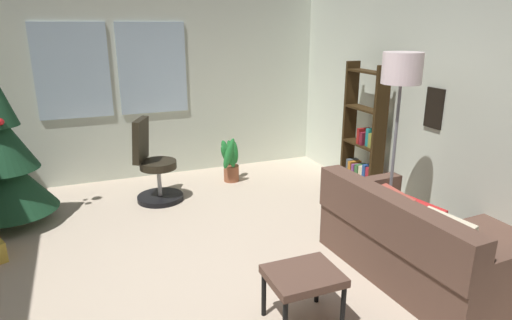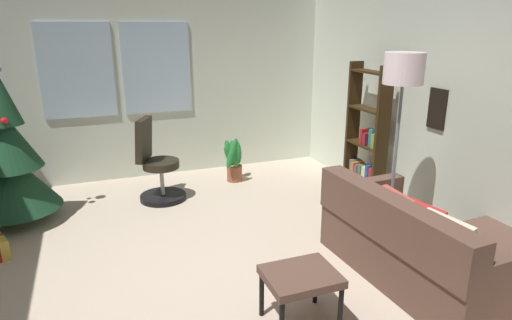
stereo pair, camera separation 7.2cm
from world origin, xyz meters
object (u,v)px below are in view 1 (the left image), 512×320
Objects in this scene: couch at (441,247)px; office_chair at (154,169)px; potted_plant at (230,160)px; floor_lamp at (401,83)px; bookshelf at (364,141)px; footstool at (303,279)px; holiday_tree at (4,160)px.

couch is 3.30m from office_chair.
potted_plant is at bearing 15.54° from office_chair.
bookshelf is at bearing 68.28° from floor_lamp.
bookshelf reaches higher than couch.
footstool is 0.50× the size of office_chair.
office_chair is 3.01m from floor_lamp.
office_chair is at bearing 159.90° from bookshelf.
office_chair is 2.57m from bookshelf.
potted_plant is (-0.89, 2.24, -1.28)m from floor_lamp.
potted_plant is at bearing 138.22° from bookshelf.
footstool is at bearing -133.78° from bookshelf.
footstool is 2.63m from bookshelf.
holiday_tree is (-3.50, 2.55, 0.44)m from couch.
potted_plant reaches higher than footstool.
floor_lamp reaches higher than couch.
couch is at bearing -53.59° from office_chair.
floor_lamp is 2.81× the size of potted_plant.
floor_lamp is (1.97, -1.94, 1.18)m from office_chair.
potted_plant is at bearing 8.70° from holiday_tree.
bookshelf is at bearing -11.11° from holiday_tree.
holiday_tree is at bearing 143.92° from couch.
couch is 1.48m from floor_lamp.
holiday_tree is at bearing 128.82° from footstool.
office_chair reaches higher than couch.
office_chair is (1.54, 0.10, -0.33)m from holiday_tree.
couch reaches higher than potted_plant.
couch is at bearing -73.39° from potted_plant.
footstool is 2.01m from floor_lamp.
bookshelf is 1.43m from floor_lamp.
footstool is at bearing -149.42° from floor_lamp.
couch is 3.08m from potted_plant.
floor_lamp reaches higher than potted_plant.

